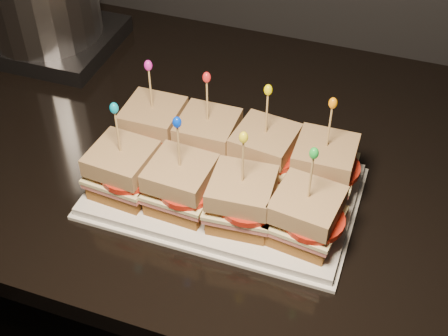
% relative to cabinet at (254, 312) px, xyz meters
% --- Properties ---
extents(cabinet, '(2.57, 0.70, 0.83)m').
position_rel_cabinet_xyz_m(cabinet, '(0.00, 0.00, 0.00)').
color(cabinet, black).
rests_on(cabinet, ground).
extents(granite_slab, '(2.61, 0.74, 0.04)m').
position_rel_cabinet_xyz_m(granite_slab, '(0.00, 0.00, 0.44)').
color(granite_slab, black).
rests_on(granite_slab, cabinet).
extents(platter, '(0.38, 0.24, 0.02)m').
position_rel_cabinet_xyz_m(platter, '(-0.03, -0.12, 0.46)').
color(platter, white).
rests_on(platter, granite_slab).
extents(platter_rim, '(0.39, 0.25, 0.01)m').
position_rel_cabinet_xyz_m(platter_rim, '(-0.03, -0.12, 0.46)').
color(platter_rim, white).
rests_on(platter_rim, granite_slab).
extents(sandwich_0_bread_bot, '(0.08, 0.08, 0.02)m').
position_rel_cabinet_xyz_m(sandwich_0_bread_bot, '(-0.16, -0.06, 0.48)').
color(sandwich_0_bread_bot, brown).
rests_on(sandwich_0_bread_bot, platter).
extents(sandwich_0_ham, '(0.09, 0.09, 0.01)m').
position_rel_cabinet_xyz_m(sandwich_0_ham, '(-0.16, -0.06, 0.50)').
color(sandwich_0_ham, '#BC4F52').
rests_on(sandwich_0_ham, sandwich_0_bread_bot).
extents(sandwich_0_cheese, '(0.09, 0.09, 0.01)m').
position_rel_cabinet_xyz_m(sandwich_0_cheese, '(-0.16, -0.06, 0.50)').
color(sandwich_0_cheese, '#F0E8A5').
rests_on(sandwich_0_cheese, sandwich_0_ham).
extents(sandwich_0_tomato, '(0.08, 0.08, 0.01)m').
position_rel_cabinet_xyz_m(sandwich_0_tomato, '(-0.15, -0.07, 0.51)').
color(sandwich_0_tomato, red).
rests_on(sandwich_0_tomato, sandwich_0_cheese).
extents(sandwich_0_bread_top, '(0.09, 0.09, 0.03)m').
position_rel_cabinet_xyz_m(sandwich_0_bread_top, '(-0.16, -0.06, 0.53)').
color(sandwich_0_bread_top, brown).
rests_on(sandwich_0_bread_top, sandwich_0_tomato).
extents(sandwich_0_pick, '(0.00, 0.00, 0.09)m').
position_rel_cabinet_xyz_m(sandwich_0_pick, '(-0.16, -0.06, 0.58)').
color(sandwich_0_pick, tan).
rests_on(sandwich_0_pick, sandwich_0_bread_top).
extents(sandwich_0_frill, '(0.01, 0.01, 0.02)m').
position_rel_cabinet_xyz_m(sandwich_0_frill, '(-0.16, -0.06, 0.62)').
color(sandwich_0_frill, '#D71DB2').
rests_on(sandwich_0_frill, sandwich_0_pick).
extents(sandwich_1_bread_bot, '(0.08, 0.08, 0.02)m').
position_rel_cabinet_xyz_m(sandwich_1_bread_bot, '(-0.07, -0.06, 0.48)').
color(sandwich_1_bread_bot, brown).
rests_on(sandwich_1_bread_bot, platter).
extents(sandwich_1_ham, '(0.09, 0.09, 0.01)m').
position_rel_cabinet_xyz_m(sandwich_1_ham, '(-0.07, -0.06, 0.50)').
color(sandwich_1_ham, '#BC4F52').
rests_on(sandwich_1_ham, sandwich_1_bread_bot).
extents(sandwich_1_cheese, '(0.09, 0.09, 0.01)m').
position_rel_cabinet_xyz_m(sandwich_1_cheese, '(-0.07, -0.06, 0.50)').
color(sandwich_1_cheese, '#F0E8A5').
rests_on(sandwich_1_cheese, sandwich_1_ham).
extents(sandwich_1_tomato, '(0.08, 0.08, 0.01)m').
position_rel_cabinet_xyz_m(sandwich_1_tomato, '(-0.06, -0.07, 0.51)').
color(sandwich_1_tomato, red).
rests_on(sandwich_1_tomato, sandwich_1_cheese).
extents(sandwich_1_bread_top, '(0.09, 0.09, 0.03)m').
position_rel_cabinet_xyz_m(sandwich_1_bread_top, '(-0.07, -0.06, 0.53)').
color(sandwich_1_bread_top, brown).
rests_on(sandwich_1_bread_top, sandwich_1_tomato).
extents(sandwich_1_pick, '(0.00, 0.00, 0.09)m').
position_rel_cabinet_xyz_m(sandwich_1_pick, '(-0.07, -0.06, 0.58)').
color(sandwich_1_pick, tan).
rests_on(sandwich_1_pick, sandwich_1_bread_top).
extents(sandwich_1_frill, '(0.01, 0.01, 0.02)m').
position_rel_cabinet_xyz_m(sandwich_1_frill, '(-0.07, -0.06, 0.62)').
color(sandwich_1_frill, red).
rests_on(sandwich_1_frill, sandwich_1_pick).
extents(sandwich_2_bread_bot, '(0.09, 0.09, 0.02)m').
position_rel_cabinet_xyz_m(sandwich_2_bread_bot, '(0.02, -0.06, 0.48)').
color(sandwich_2_bread_bot, brown).
rests_on(sandwich_2_bread_bot, platter).
extents(sandwich_2_ham, '(0.10, 0.10, 0.01)m').
position_rel_cabinet_xyz_m(sandwich_2_ham, '(0.02, -0.06, 0.50)').
color(sandwich_2_ham, '#BC4F52').
rests_on(sandwich_2_ham, sandwich_2_bread_bot).
extents(sandwich_2_cheese, '(0.10, 0.10, 0.01)m').
position_rel_cabinet_xyz_m(sandwich_2_cheese, '(0.02, -0.06, 0.50)').
color(sandwich_2_cheese, '#F0E8A5').
rests_on(sandwich_2_cheese, sandwich_2_ham).
extents(sandwich_2_tomato, '(0.08, 0.08, 0.01)m').
position_rel_cabinet_xyz_m(sandwich_2_tomato, '(0.03, -0.07, 0.51)').
color(sandwich_2_tomato, red).
rests_on(sandwich_2_tomato, sandwich_2_cheese).
extents(sandwich_2_bread_top, '(0.09, 0.09, 0.03)m').
position_rel_cabinet_xyz_m(sandwich_2_bread_top, '(0.02, -0.06, 0.53)').
color(sandwich_2_bread_top, brown).
rests_on(sandwich_2_bread_top, sandwich_2_tomato).
extents(sandwich_2_pick, '(0.00, 0.00, 0.09)m').
position_rel_cabinet_xyz_m(sandwich_2_pick, '(0.02, -0.06, 0.58)').
color(sandwich_2_pick, tan).
rests_on(sandwich_2_pick, sandwich_2_bread_top).
extents(sandwich_2_frill, '(0.01, 0.01, 0.02)m').
position_rel_cabinet_xyz_m(sandwich_2_frill, '(0.02, -0.06, 0.62)').
color(sandwich_2_frill, '#F5E801').
rests_on(sandwich_2_frill, sandwich_2_pick).
extents(sandwich_3_bread_bot, '(0.08, 0.08, 0.02)m').
position_rel_cabinet_xyz_m(sandwich_3_bread_bot, '(0.11, -0.06, 0.48)').
color(sandwich_3_bread_bot, brown).
rests_on(sandwich_3_bread_bot, platter).
extents(sandwich_3_ham, '(0.09, 0.09, 0.01)m').
position_rel_cabinet_xyz_m(sandwich_3_ham, '(0.11, -0.06, 0.50)').
color(sandwich_3_ham, '#BC4F52').
rests_on(sandwich_3_ham, sandwich_3_bread_bot).
extents(sandwich_3_cheese, '(0.09, 0.09, 0.01)m').
position_rel_cabinet_xyz_m(sandwich_3_cheese, '(0.11, -0.06, 0.50)').
color(sandwich_3_cheese, '#F0E8A5').
rests_on(sandwich_3_cheese, sandwich_3_ham).
extents(sandwich_3_tomato, '(0.08, 0.08, 0.01)m').
position_rel_cabinet_xyz_m(sandwich_3_tomato, '(0.12, -0.07, 0.51)').
color(sandwich_3_tomato, red).
rests_on(sandwich_3_tomato, sandwich_3_cheese).
extents(sandwich_3_bread_top, '(0.09, 0.09, 0.03)m').
position_rel_cabinet_xyz_m(sandwich_3_bread_top, '(0.11, -0.06, 0.53)').
color(sandwich_3_bread_top, brown).
rests_on(sandwich_3_bread_top, sandwich_3_tomato).
extents(sandwich_3_pick, '(0.00, 0.00, 0.09)m').
position_rel_cabinet_xyz_m(sandwich_3_pick, '(0.11, -0.06, 0.58)').
color(sandwich_3_pick, tan).
rests_on(sandwich_3_pick, sandwich_3_bread_top).
extents(sandwich_3_frill, '(0.01, 0.01, 0.02)m').
position_rel_cabinet_xyz_m(sandwich_3_frill, '(0.11, -0.06, 0.62)').
color(sandwich_3_frill, orange).
rests_on(sandwich_3_frill, sandwich_3_pick).
extents(sandwich_4_bread_bot, '(0.09, 0.09, 0.02)m').
position_rel_cabinet_xyz_m(sandwich_4_bread_bot, '(-0.16, -0.17, 0.48)').
color(sandwich_4_bread_bot, brown).
rests_on(sandwich_4_bread_bot, platter).
extents(sandwich_4_ham, '(0.10, 0.09, 0.01)m').
position_rel_cabinet_xyz_m(sandwich_4_ham, '(-0.16, -0.17, 0.50)').
color(sandwich_4_ham, '#BC4F52').
rests_on(sandwich_4_ham, sandwich_4_bread_bot).
extents(sandwich_4_cheese, '(0.10, 0.10, 0.01)m').
position_rel_cabinet_xyz_m(sandwich_4_cheese, '(-0.16, -0.17, 0.50)').
color(sandwich_4_cheese, '#F0E8A5').
rests_on(sandwich_4_cheese, sandwich_4_ham).
extents(sandwich_4_tomato, '(0.08, 0.08, 0.01)m').
position_rel_cabinet_xyz_m(sandwich_4_tomato, '(-0.15, -0.18, 0.51)').
color(sandwich_4_tomato, red).
rests_on(sandwich_4_tomato, sandwich_4_cheese).
extents(sandwich_4_bread_top, '(0.09, 0.09, 0.03)m').
position_rel_cabinet_xyz_m(sandwich_4_bread_top, '(-0.16, -0.17, 0.53)').
color(sandwich_4_bread_top, brown).
rests_on(sandwich_4_bread_top, sandwich_4_tomato).
extents(sandwich_4_pick, '(0.00, 0.00, 0.09)m').
position_rel_cabinet_xyz_m(sandwich_4_pick, '(-0.16, -0.17, 0.58)').
color(sandwich_4_pick, tan).
rests_on(sandwich_4_pick, sandwich_4_bread_top).
extents(sandwich_4_frill, '(0.01, 0.01, 0.02)m').
position_rel_cabinet_xyz_m(sandwich_4_frill, '(-0.16, -0.17, 0.62)').
color(sandwich_4_frill, '#0694B9').
rests_on(sandwich_4_frill, sandwich_4_pick).
extents(sandwich_5_bread_bot, '(0.09, 0.09, 0.02)m').
position_rel_cabinet_xyz_m(sandwich_5_bread_bot, '(-0.07, -0.17, 0.48)').
color(sandwich_5_bread_bot, brown).
rests_on(sandwich_5_bread_bot, platter).
extents(sandwich_5_ham, '(0.10, 0.09, 0.01)m').
position_rel_cabinet_xyz_m(sandwich_5_ham, '(-0.07, -0.17, 0.50)').
color(sandwich_5_ham, '#BC4F52').
rests_on(sandwich_5_ham, sandwich_5_bread_bot).
extents(sandwich_5_cheese, '(0.10, 0.09, 0.01)m').
position_rel_cabinet_xyz_m(sandwich_5_cheese, '(-0.07, -0.17, 0.50)').
color(sandwich_5_cheese, '#F0E8A5').
rests_on(sandwich_5_cheese, sandwich_5_ham).
extents(sandwich_5_tomato, '(0.08, 0.08, 0.01)m').
position_rel_cabinet_xyz_m(sandwich_5_tomato, '(-0.06, -0.18, 0.51)').
color(sandwich_5_tomato, red).
rests_on(sandwich_5_tomato, sandwich_5_cheese).
extents(sandwich_5_bread_top, '(0.09, 0.09, 0.03)m').
position_rel_cabinet_xyz_m(sandwich_5_bread_top, '(-0.07, -0.17, 0.53)').
color(sandwich_5_bread_top, brown).
rests_on(sandwich_5_bread_top, sandwich_5_tomato).
extents(sandwich_5_pick, '(0.00, 0.00, 0.09)m').
position_rel_cabinet_xyz_m(sandwich_5_pick, '(-0.07, -0.17, 0.58)').
color(sandwich_5_pick, tan).
rests_on(sandwich_5_pick, sandwich_5_bread_top).
extents(sandwich_5_frill, '(0.01, 0.01, 0.02)m').
position_rel_cabinet_xyz_m(sandwich_5_frill, '(-0.07, -0.17, 0.62)').
color(sandwich_5_frill, '#0234E2').
rests_on(sandwich_5_frill, sandwich_5_pick).
extents(sandwich_6_bread_bot, '(0.09, 0.09, 0.02)m').
position_rel_cabinet_xyz_m(sandwich_6_bread_bot, '(0.02, -0.17, 0.48)').
color(sandwich_6_bread_bot, brown).
rests_on(sandwich_6_bread_bot, platter).
extents(sandwich_6_ham, '(0.10, 0.10, 0.01)m').
position_rel_cabinet_xyz_m(sandwich_6_ham, '(0.02, -0.17, 0.50)').
color(sandwich_6_ham, '#BC4F52').
rests_on(sandwich_6_ham, sandwich_6_bread_bot).
extents(sandwich_6_cheese, '(0.10, 0.10, 0.01)m').
position_rel_cabinet_xyz_m(sandwich_6_cheese, '(0.02, -0.17, 0.50)').
color(sandwich_6_cheese, '#F0E8A5').
rests_on(sandwich_6_cheese, sandwich_6_ham).
extents(sandwich_6_tomato, '(0.08, 0.08, 0.01)m').
position_rel_cabinet_xyz_m(sandwich_6_tomato, '(0.03, -0.18, 0.51)').
color(sandwich_6_tomato, red).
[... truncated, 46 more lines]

